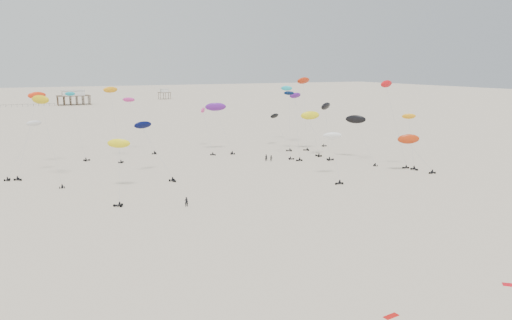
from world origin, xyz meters
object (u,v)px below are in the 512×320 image
pavilion_small (164,95)px  rig_0 (205,120)px  pavilion_main (74,99)px  spectator_0 (186,206)px  rig_9 (278,123)px  rig_4 (149,137)px

pavilion_small → rig_0: (-50.87, -235.69, 5.87)m
pavilion_main → pavilion_small: pavilion_main is taller
spectator_0 → rig_9: bearing=-122.2°
rig_0 → rig_9: (22.58, -6.14, -1.53)m
spectator_0 → rig_4: bearing=-81.1°
pavilion_main → spectator_0: (-6.41, -265.72, -4.22)m
pavilion_main → pavilion_small: (70.00, 30.00, -0.74)m
pavilion_main → pavilion_small: size_ratio=2.33×
pavilion_small → rig_0: bearing=-102.2°
pavilion_main → pavilion_small: bearing=23.2°
pavilion_main → rig_9: 215.92m
rig_0 → spectator_0: size_ratio=8.36×
pavilion_small → spectator_0: bearing=-104.5°
pavilion_small → rig_0: 241.19m
pavilion_small → rig_4: bearing=-105.9°
rig_0 → rig_9: rig_0 is taller
rig_4 → spectator_0: size_ratio=7.14×
rig_4 → rig_9: bearing=-169.2°
rig_0 → rig_9: 23.45m
spectator_0 → pavilion_main: bearing=-81.8°
rig_9 → spectator_0: bearing=159.7°
rig_4 → pavilion_main: bearing=-108.0°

